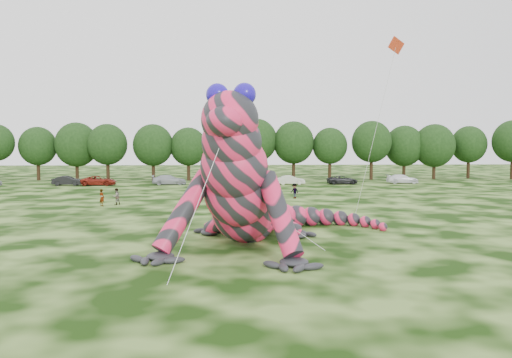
{
  "coord_description": "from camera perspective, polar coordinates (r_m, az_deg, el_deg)",
  "views": [
    {
      "loc": [
        2.34,
        -27.51,
        6.11
      ],
      "look_at": [
        4.07,
        2.65,
        4.0
      ],
      "focal_mm": 35.0,
      "sensor_mm": 36.0,
      "label": 1
    }
  ],
  "objects": [
    {
      "name": "ground",
      "position": [
        28.28,
        -8.05,
        -8.52
      ],
      "size": [
        240.0,
        240.0,
        0.0
      ],
      "primitive_type": "plane",
      "color": "#16330A",
      "rests_on": "ground"
    },
    {
      "name": "inflatable_gecko",
      "position": [
        31.22,
        -0.94,
        1.4
      ],
      "size": [
        19.85,
        22.02,
        9.39
      ],
      "primitive_type": null,
      "rotation": [
        0.0,
        0.0,
        -0.24
      ],
      "color": "#F52558",
      "rests_on": "ground"
    },
    {
      "name": "flying_kite",
      "position": [
        39.31,
        15.41,
        13.22
      ],
      "size": [
        3.07,
        3.22,
        14.19
      ],
      "color": "red",
      "rests_on": "ground"
    },
    {
      "name": "tree_4",
      "position": [
        91.98,
        -23.66,
        2.68
      ],
      "size": [
        6.22,
        5.6,
        9.06
      ],
      "primitive_type": null,
      "color": "black",
      "rests_on": "ground"
    },
    {
      "name": "tree_5",
      "position": [
        89.65,
        -19.81,
        2.99
      ],
      "size": [
        7.16,
        6.44,
        9.8
      ],
      "primitive_type": null,
      "color": "black",
      "rests_on": "ground"
    },
    {
      "name": "tree_6",
      "position": [
        86.52,
        -16.6,
        2.93
      ],
      "size": [
        6.52,
        5.86,
        9.49
      ],
      "primitive_type": null,
      "color": "black",
      "rests_on": "ground"
    },
    {
      "name": "tree_7",
      "position": [
        85.23,
        -11.68,
        2.99
      ],
      "size": [
        6.68,
        6.01,
        9.48
      ],
      "primitive_type": null,
      "color": "black",
      "rests_on": "ground"
    },
    {
      "name": "tree_8",
      "position": [
        84.77,
        -7.73,
        2.85
      ],
      "size": [
        6.14,
        5.53,
        8.94
      ],
      "primitive_type": null,
      "color": "black",
      "rests_on": "ground"
    },
    {
      "name": "tree_9",
      "position": [
        84.88,
        -4.15,
        2.79
      ],
      "size": [
        5.27,
        4.74,
        8.68
      ],
      "primitive_type": null,
      "color": "black",
      "rests_on": "ground"
    },
    {
      "name": "tree_10",
      "position": [
        86.24,
        0.08,
        3.43
      ],
      "size": [
        7.09,
        6.38,
        10.5
      ],
      "primitive_type": null,
      "color": "black",
      "rests_on": "ground"
    },
    {
      "name": "tree_11",
      "position": [
        86.47,
        4.33,
        3.27
      ],
      "size": [
        7.01,
        6.31,
        10.07
      ],
      "primitive_type": null,
      "color": "black",
      "rests_on": "ground"
    },
    {
      "name": "tree_12",
      "position": [
        87.07,
        8.44,
        2.89
      ],
      "size": [
        5.99,
        5.39,
        8.97
      ],
      "primitive_type": null,
      "color": "black",
      "rests_on": "ground"
    },
    {
      "name": "tree_13",
      "position": [
        88.2,
        13.06,
        3.22
      ],
      "size": [
        6.83,
        6.15,
        10.13
      ],
      "primitive_type": null,
      "color": "black",
      "rests_on": "ground"
    },
    {
      "name": "tree_14",
      "position": [
        91.68,
        16.58,
        2.95
      ],
      "size": [
        6.82,
        6.14,
        9.4
      ],
      "primitive_type": null,
      "color": "black",
      "rests_on": "ground"
    },
    {
      "name": "tree_15",
      "position": [
        92.63,
        19.71,
        2.96
      ],
      "size": [
        7.17,
        6.45,
        9.63
      ],
      "primitive_type": null,
      "color": "black",
      "rests_on": "ground"
    },
    {
      "name": "tree_16",
      "position": [
        97.0,
        23.14,
        2.84
      ],
      "size": [
        6.26,
        5.63,
        9.37
      ],
      "primitive_type": null,
      "color": "black",
      "rests_on": "ground"
    },
    {
      "name": "car_1",
      "position": [
        78.77,
        -20.73,
        -0.19
      ],
      "size": [
        4.32,
        1.52,
        1.42
      ],
      "primitive_type": "imported",
      "rotation": [
        0.0,
        0.0,
        1.57
      ],
      "color": "black",
      "rests_on": "ground"
    },
    {
      "name": "car_2",
      "position": [
        77.47,
        -17.51,
        -0.19
      ],
      "size": [
        5.18,
        2.54,
        1.41
      ],
      "primitive_type": "imported",
      "rotation": [
        0.0,
        0.0,
        1.53
      ],
      "color": "maroon",
      "rests_on": "ground"
    },
    {
      "name": "car_3",
      "position": [
        76.29,
        -9.9,
        -0.09
      ],
      "size": [
        5.33,
        2.62,
        1.49
      ],
      "primitive_type": "imported",
      "rotation": [
        0.0,
        0.0,
        1.68
      ],
      "color": "#ADB1B8",
      "rests_on": "ground"
    },
    {
      "name": "car_4",
      "position": [
        74.41,
        -2.28,
        -0.14
      ],
      "size": [
        4.48,
        2.09,
        1.48
      ],
      "primitive_type": "imported",
      "rotation": [
        0.0,
        0.0,
        1.65
      ],
      "color": "navy",
      "rests_on": "ground"
    },
    {
      "name": "car_5",
      "position": [
        75.68,
        4.01,
        -0.12
      ],
      "size": [
        4.2,
        1.46,
        1.38
      ],
      "primitive_type": "imported",
      "rotation": [
        0.0,
        0.0,
        1.57
      ],
      "color": "silver",
      "rests_on": "ground"
    },
    {
      "name": "car_6",
      "position": [
        77.33,
        9.86,
        -0.11
      ],
      "size": [
        4.84,
        2.47,
        1.31
      ],
      "primitive_type": "imported",
      "rotation": [
        0.0,
        0.0,
        1.63
      ],
      "color": "#232326",
      "rests_on": "ground"
    },
    {
      "name": "car_7",
      "position": [
        80.93,
        16.39,
        0.01
      ],
      "size": [
        4.97,
        2.22,
        1.42
      ],
      "primitive_type": "imported",
      "rotation": [
        0.0,
        0.0,
        1.52
      ],
      "color": "white",
      "rests_on": "ground"
    },
    {
      "name": "spectator_2",
      "position": [
        56.33,
        4.42,
        -1.37
      ],
      "size": [
        1.19,
        1.24,
        1.7
      ],
      "primitive_type": "imported",
      "rotation": [
        0.0,
        0.0,
        5.42
      ],
      "color": "gray",
      "rests_on": "ground"
    },
    {
      "name": "spectator_5",
      "position": [
        48.01,
        -3.76,
        -2.24
      ],
      "size": [
        1.74,
        1.22,
        1.81
      ],
      "primitive_type": "imported",
      "rotation": [
        0.0,
        0.0,
        3.6
      ],
      "color": "gray",
      "rests_on": "ground"
    },
    {
      "name": "spectator_0",
      "position": [
        51.51,
        -17.21,
        -2.05
      ],
      "size": [
        0.74,
        0.71,
        1.69
      ],
      "primitive_type": "imported",
      "rotation": [
        0.0,
        0.0,
        2.46
      ],
      "color": "gray",
      "rests_on": "ground"
    },
    {
      "name": "spectator_1",
      "position": [
        52.22,
        -15.68,
        -1.95
      ],
      "size": [
        1.01,
        1.03,
        1.67
      ],
      "primitive_type": "imported",
      "rotation": [
        0.0,
        0.0,
        3.99
      ],
      "color": "gray",
      "rests_on": "ground"
    }
  ]
}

